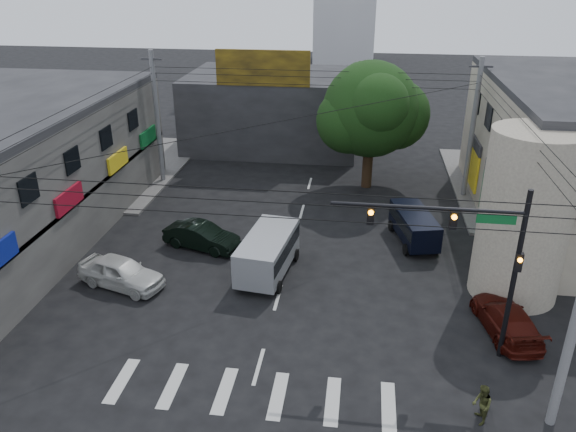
% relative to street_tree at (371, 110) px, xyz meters
% --- Properties ---
extents(ground, '(160.00, 160.00, 0.00)m').
position_rel_street_tree_xyz_m(ground, '(-4.00, -17.00, -5.47)').
color(ground, black).
rests_on(ground, ground).
extents(sidewalk_far_left, '(16.00, 16.00, 0.15)m').
position_rel_street_tree_xyz_m(sidewalk_far_left, '(-22.00, 1.00, -5.40)').
color(sidewalk_far_left, '#514F4C').
rests_on(sidewalk_far_left, ground).
extents(sidewalk_far_right, '(16.00, 16.00, 0.15)m').
position_rel_street_tree_xyz_m(sidewalk_far_right, '(14.00, 1.00, -5.40)').
color(sidewalk_far_right, '#514F4C').
rests_on(sidewalk_far_right, ground).
extents(corner_column, '(4.00, 4.00, 8.00)m').
position_rel_street_tree_xyz_m(corner_column, '(7.00, -13.00, -1.47)').
color(corner_column, gray).
rests_on(corner_column, ground).
extents(building_far, '(14.00, 10.00, 6.00)m').
position_rel_street_tree_xyz_m(building_far, '(-8.00, 9.00, -2.47)').
color(building_far, '#232326').
rests_on(building_far, ground).
extents(billboard, '(7.00, 0.30, 2.60)m').
position_rel_street_tree_xyz_m(billboard, '(-8.00, 4.10, 1.83)').
color(billboard, olive).
rests_on(billboard, building_far).
extents(street_tree, '(6.40, 6.40, 8.70)m').
position_rel_street_tree_xyz_m(street_tree, '(0.00, 0.00, 0.00)').
color(street_tree, black).
rests_on(street_tree, ground).
extents(traffic_gantry, '(7.10, 0.35, 7.20)m').
position_rel_street_tree_xyz_m(traffic_gantry, '(3.82, -18.00, -0.64)').
color(traffic_gantry, black).
rests_on(traffic_gantry, ground).
extents(utility_pole_far_left, '(0.32, 0.32, 9.20)m').
position_rel_street_tree_xyz_m(utility_pole_far_left, '(-14.50, -1.00, -0.87)').
color(utility_pole_far_left, '#59595B').
rests_on(utility_pole_far_left, ground).
extents(utility_pole_far_right, '(0.32, 0.32, 9.20)m').
position_rel_street_tree_xyz_m(utility_pole_far_right, '(6.50, -1.00, -0.87)').
color(utility_pole_far_right, '#59595B').
rests_on(utility_pole_far_right, ground).
extents(dark_sedan, '(3.78, 5.05, 1.40)m').
position_rel_street_tree_xyz_m(dark_sedan, '(-8.92, -10.57, -4.77)').
color(dark_sedan, black).
rests_on(dark_sedan, ground).
extents(white_compact, '(4.27, 5.39, 1.49)m').
position_rel_street_tree_xyz_m(white_compact, '(-11.69, -14.97, -4.73)').
color(white_compact, beige).
rests_on(white_compact, ground).
extents(maroon_sedan, '(3.54, 5.21, 1.31)m').
position_rel_street_tree_xyz_m(maroon_sedan, '(6.04, -16.32, -4.82)').
color(maroon_sedan, '#3E0E08').
rests_on(maroon_sedan, ground).
extents(silver_minivan, '(5.43, 3.29, 2.11)m').
position_rel_street_tree_xyz_m(silver_minivan, '(-4.84, -12.82, -4.42)').
color(silver_minivan, '#96999E').
rests_on(silver_minivan, ground).
extents(navy_van, '(5.17, 3.68, 1.76)m').
position_rel_street_tree_xyz_m(navy_van, '(2.68, -8.24, -4.59)').
color(navy_van, black).
rests_on(navy_van, ground).
extents(traffic_officer, '(0.62, 0.45, 1.57)m').
position_rel_street_tree_xyz_m(traffic_officer, '(-4.94, -14.00, -4.69)').
color(traffic_officer, '#16224F').
rests_on(traffic_officer, ground).
extents(pedestrian_olive, '(0.83, 0.70, 1.52)m').
position_rel_street_tree_xyz_m(pedestrian_olive, '(4.08, -21.80, -4.72)').
color(pedestrian_olive, '#383C1C').
rests_on(pedestrian_olive, ground).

